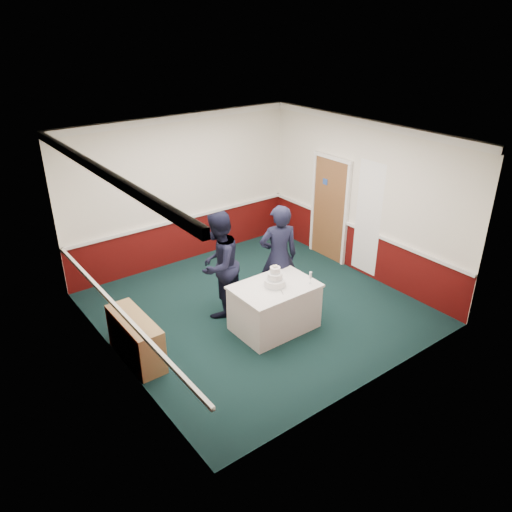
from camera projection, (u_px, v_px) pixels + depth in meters
ground at (257, 309)px, 8.78m from camera, size 5.00×5.00×0.00m
room_shell at (239, 192)px, 8.40m from camera, size 5.00×5.00×3.00m
sideboard at (136, 338)px, 7.37m from camera, size 0.41×1.20×0.70m
cake_table at (274, 307)px, 8.07m from camera, size 1.32×0.92×0.79m
wedding_cake at (275, 280)px, 7.86m from camera, size 0.35×0.35×0.36m
cake_knife at (281, 291)px, 7.74m from camera, size 0.10×0.21×0.00m
champagne_flute at (311, 276)px, 7.91m from camera, size 0.05×0.05×0.21m
person_man at (219, 265)px, 8.28m from camera, size 1.12×1.04×1.84m
person_woman at (279, 257)px, 8.52m from camera, size 0.80×0.67×1.87m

